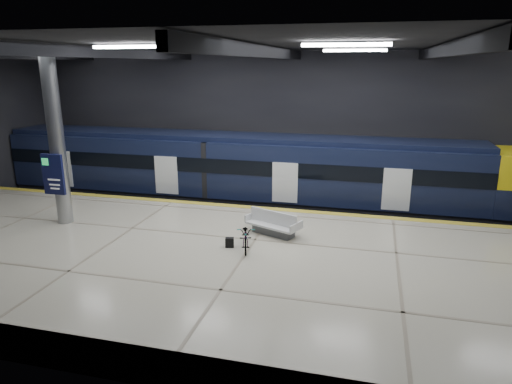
% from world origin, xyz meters
% --- Properties ---
extents(ground, '(30.00, 30.00, 0.00)m').
position_xyz_m(ground, '(0.00, 0.00, 0.00)').
color(ground, black).
rests_on(ground, ground).
extents(room_shell, '(30.10, 16.10, 8.05)m').
position_xyz_m(room_shell, '(-0.00, 0.00, 5.72)').
color(room_shell, black).
rests_on(room_shell, ground).
extents(platform, '(30.00, 11.00, 1.10)m').
position_xyz_m(platform, '(0.00, -2.50, 0.55)').
color(platform, beige).
rests_on(platform, ground).
extents(safety_strip, '(30.00, 0.40, 0.01)m').
position_xyz_m(safety_strip, '(0.00, 2.75, 1.11)').
color(safety_strip, gold).
rests_on(safety_strip, platform).
extents(rails, '(30.00, 1.52, 0.16)m').
position_xyz_m(rails, '(0.00, 5.50, 0.08)').
color(rails, gray).
rests_on(rails, ground).
extents(train, '(29.40, 2.84, 3.79)m').
position_xyz_m(train, '(-1.07, 5.50, 2.06)').
color(train, black).
rests_on(train, ground).
extents(bench, '(2.27, 1.59, 0.93)m').
position_xyz_m(bench, '(0.53, -0.31, 1.43)').
color(bench, '#595B60').
rests_on(bench, platform).
extents(bicycle, '(1.04, 1.82, 0.90)m').
position_xyz_m(bicycle, '(-0.10, -1.91, 1.55)').
color(bicycle, '#99999E').
rests_on(bicycle, platform).
extents(pannier_bag, '(0.34, 0.25, 0.35)m').
position_xyz_m(pannier_bag, '(-0.70, -1.91, 1.28)').
color(pannier_bag, black).
rests_on(pannier_bag, platform).
extents(info_column, '(0.90, 0.78, 6.90)m').
position_xyz_m(info_column, '(-8.00, -1.03, 4.46)').
color(info_column, '#9EA0A5').
rests_on(info_column, platform).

